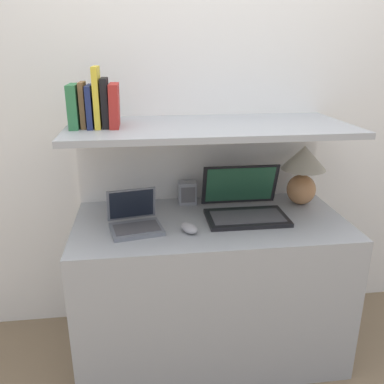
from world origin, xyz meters
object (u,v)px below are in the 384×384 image
Objects in this scene: router_box at (187,192)px; book_green at (74,106)px; book_black at (105,103)px; table_lamp at (303,169)px; book_navy at (90,106)px; book_yellow at (97,97)px; laptop_small at (135,221)px; computer_mouse at (189,228)px; laptop_large at (244,206)px; book_red at (114,105)px; book_brown at (83,105)px.

router_box is 0.64× the size of book_green.
book_green is at bearing -180.00° from book_black.
book_navy is (-1.04, -0.09, 0.35)m from table_lamp.
laptop_small is at bearing -42.06° from book_yellow.
computer_mouse is at bearing -25.44° from book_navy.
book_yellow is at bearing 180.00° from book_black.
book_black reaches higher than laptop_large.
laptop_large is 2.06× the size of book_red.
laptop_small is 2.20× the size of computer_mouse.
book_black is (-0.11, 0.12, 0.52)m from laptop_small.
router_box is at bearing 26.55° from book_red.
book_yellow is (-1.01, -0.09, 0.39)m from table_lamp.
laptop_small is 1.44× the size of book_navy.
book_red reaches higher than laptop_large.
book_red is at bearing -153.45° from router_box.
computer_mouse is 0.46× the size of book_yellow.
book_red is at bearing 0.00° from book_navy.
book_yellow is at bearing -157.51° from router_box.
table_lamp is 1.73× the size of book_navy.
computer_mouse is at bearing -23.92° from book_brown.
book_black reaches higher than router_box.
book_black reaches higher than computer_mouse.
router_box is (-0.60, 0.09, -0.13)m from table_lamp.
laptop_small is 0.25m from computer_mouse.
book_green is at bearing -161.59° from router_box.
table_lamp is 1.20× the size of laptop_small.
book_black is 0.04m from book_red.
book_navy reaches higher than computer_mouse.
table_lamp is 1.69× the size of book_green.
laptop_large is at bearing 9.00° from laptop_small.
book_green is 0.04m from book_brown.
table_lamp is 1.05m from book_black.
book_brown is (-0.20, 0.12, 0.51)m from laptop_small.
book_black is at bearing -180.00° from book_red.
router_box is (0.28, 0.30, 0.02)m from laptop_small.
book_navy is (-0.17, 0.12, 0.50)m from laptop_small.
book_yellow reaches higher than book_red.
laptop_small is (-0.87, -0.21, -0.15)m from table_lamp.
computer_mouse is at bearing -32.46° from book_red.
book_red is at bearing 0.00° from book_green.
computer_mouse is at bearing -29.49° from book_black.
laptop_large is at bearing -3.43° from book_yellow.
book_black reaches higher than book_green.
book_green is at bearing -180.00° from book_navy.
book_black is at bearing -175.02° from table_lamp.
router_box is at bearing 24.21° from book_black.
book_navy is at bearing -159.00° from router_box.
laptop_large is at bearing -3.61° from book_black.
book_navy is at bearing -175.33° from table_lamp.
router_box is (-0.26, 0.21, 0.01)m from laptop_large.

